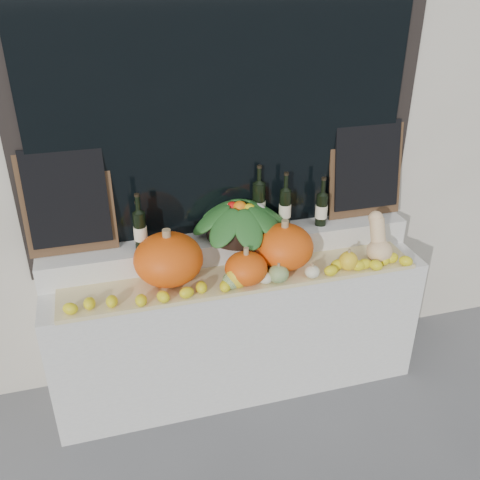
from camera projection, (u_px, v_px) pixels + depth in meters
name	position (u px, v px, depth m)	size (l,w,h in m)	color
storefront_facade	(204.00, 14.00, 3.20)	(7.00, 0.94, 4.50)	beige
display_sill	(237.00, 327.00, 3.45)	(2.30, 0.55, 0.88)	silver
rear_tier	(230.00, 246.00, 3.33)	(2.30, 0.25, 0.16)	silver
straw_bedding	(242.00, 278.00, 3.13)	(2.10, 0.32, 0.03)	tan
pumpkin_left	(168.00, 259.00, 3.01)	(0.39, 0.39, 0.29)	#EC540C
pumpkin_right	(284.00, 247.00, 3.16)	(0.35, 0.35, 0.27)	#EC540C
pumpkin_center	(246.00, 268.00, 3.02)	(0.24, 0.24, 0.19)	#EC540C
butternut_squash	(379.00, 242.00, 3.24)	(0.16, 0.21, 0.30)	#EDC18B
decorative_gourds	(274.00, 273.00, 3.05)	(0.83, 0.14, 0.17)	#285E1C
lemon_heap	(248.00, 281.00, 3.01)	(2.20, 0.16, 0.06)	yellow
produce_bowl	(240.00, 219.00, 3.24)	(0.63, 0.63, 0.23)	black
wine_bottle_far_left	(140.00, 231.00, 3.07)	(0.08, 0.08, 0.36)	black
wine_bottle_near_left	(140.00, 233.00, 3.10)	(0.08, 0.08, 0.30)	black
wine_bottle_tall	(259.00, 205.00, 3.31)	(0.08, 0.08, 0.41)	black
wine_bottle_near_right	(285.00, 208.00, 3.32)	(0.08, 0.08, 0.37)	black
wine_bottle_far_right	(321.00, 209.00, 3.37)	(0.08, 0.08, 0.32)	black
chalkboard_left	(67.00, 199.00, 2.97)	(0.50, 0.12, 0.62)	#4C331E
chalkboard_right	(366.00, 168.00, 3.41)	(0.50, 0.12, 0.62)	#4C331E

